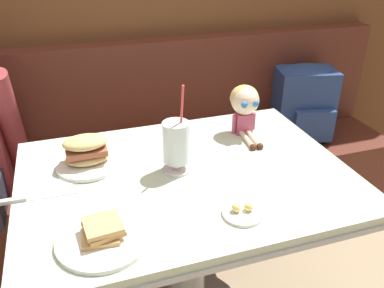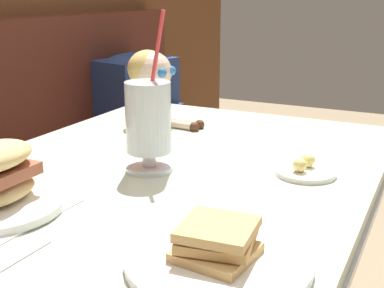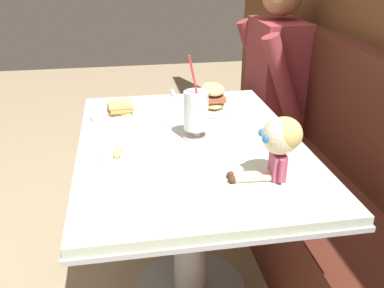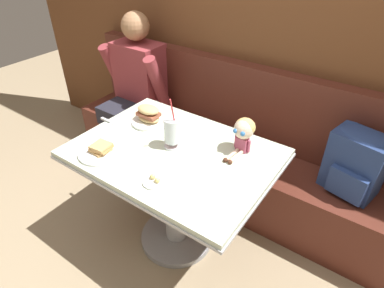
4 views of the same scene
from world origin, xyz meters
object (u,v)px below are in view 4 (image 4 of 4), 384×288
sandwich_plate (149,116)px  butter_saucer (155,181)px  milkshake_glass (172,132)px  toast_plate (101,151)px  backpack (356,161)px  seated_doll (244,131)px  diner_patron (137,80)px  butter_knife (110,122)px

sandwich_plate → butter_saucer: sandwich_plate is taller
milkshake_glass → butter_saucer: milkshake_glass is taller
toast_plate → backpack: size_ratio=0.62×
seated_doll → diner_patron: (-1.13, 0.36, -0.13)m
toast_plate → backpack: bearing=36.4°
butter_saucer → backpack: size_ratio=0.30×
milkshake_glass → butter_saucer: size_ratio=2.62×
diner_patron → backpack: bearing=0.8°
toast_plate → seated_doll: seated_doll is taller
seated_doll → butter_saucer: bearing=-114.7°
sandwich_plate → butter_knife: size_ratio=0.93×
seated_doll → backpack: size_ratio=0.55×
toast_plate → butter_knife: toast_plate is taller
milkshake_glass → seated_doll: (0.33, 0.19, 0.03)m
sandwich_plate → diner_patron: size_ratio=0.27×
milkshake_glass → backpack: size_ratio=0.78×
toast_plate → milkshake_glass: (0.28, 0.27, 0.09)m
milkshake_glass → diner_patron: size_ratio=0.39×
milkshake_glass → diner_patron: 0.97m
butter_knife → seated_doll: size_ratio=1.06×
milkshake_glass → butter_knife: bearing=-177.7°
milkshake_glass → seated_doll: 0.39m
toast_plate → sandwich_plate: 0.40m
milkshake_glass → butter_saucer: (0.11, -0.29, -0.09)m
butter_saucer → butter_knife: (-0.60, 0.27, -0.00)m
milkshake_glass → diner_patron: bearing=145.0°
butter_saucer → backpack: bearing=48.8°
toast_plate → butter_saucer: toast_plate is taller
toast_plate → sandwich_plate: (-0.00, 0.40, 0.03)m
sandwich_plate → diner_patron: bearing=139.7°
backpack → diner_patron: diner_patron is taller
backpack → butter_saucer: bearing=-131.2°
butter_saucer → backpack: (0.76, 0.87, -0.09)m
toast_plate → seated_doll: bearing=37.0°
butter_saucer → backpack: 1.15m
butter_knife → backpack: size_ratio=0.58×
toast_plate → butter_knife: size_ratio=1.06×
milkshake_glass → butter_knife: milkshake_glass is taller
diner_patron → butter_knife: bearing=-62.2°
sandwich_plate → toast_plate: bearing=-89.6°
milkshake_glass → sandwich_plate: milkshake_glass is taller
milkshake_glass → backpack: bearing=33.5°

